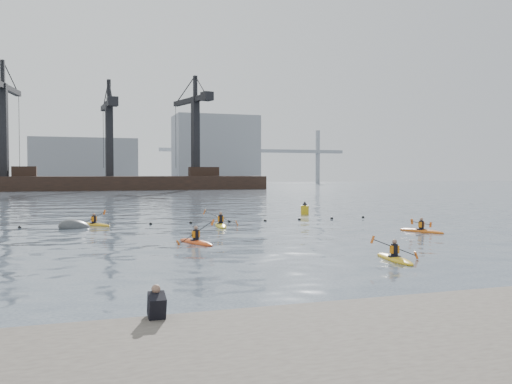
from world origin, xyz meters
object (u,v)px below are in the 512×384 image
kayaker_1 (394,258)px  kayaker_5 (94,224)px  kayaker_0 (196,241)px  kayaker_4 (421,230)px  mooring_buoy (75,228)px  nav_buoy (305,210)px  kayaker_3 (221,225)px

kayaker_1 → kayaker_5: 23.85m
kayaker_0 → kayaker_4: 15.10m
mooring_buoy → kayaker_0: bearing=-59.6°
kayaker_4 → nav_buoy: size_ratio=2.43×
kayaker_4 → kayaker_3: bearing=-55.5°
kayaker_4 → mooring_buoy: (-21.35, 9.73, -0.10)m
kayaker_3 → kayaker_4: kayaker_3 is taller
kayaker_0 → kayaker_1: (7.06, -8.38, -0.00)m
kayaker_3 → kayaker_0: bearing=-103.9°
kayaker_5 → nav_buoy: nav_buoy is taller
kayaker_0 → kayaker_1: bearing=-67.6°
kayaker_3 → kayaker_1: bearing=-69.9°
kayaker_0 → mooring_buoy: size_ratio=1.44×
kayaker_1 → kayaker_5: size_ratio=1.15×
kayaker_3 → mooring_buoy: kayaker_3 is taller
mooring_buoy → kayaker_5: bearing=49.3°
kayaker_0 → kayaker_5: kayaker_0 is taller
nav_buoy → kayaker_5: bearing=-164.7°
kayaker_1 → kayaker_5: bearing=126.6°
kayaker_0 → nav_buoy: 22.34m
kayaker_4 → kayaker_1: bearing=28.2°
kayaker_1 → kayaker_3: size_ratio=0.89×
kayaker_1 → kayaker_3: bearing=107.6°
kayaker_5 → mooring_buoy: size_ratio=1.21×
kayaker_1 → mooring_buoy: bearing=131.3°
kayaker_3 → nav_buoy: size_ratio=2.73×
kayaker_1 → kayaker_5: (-12.02, 20.59, -0.00)m
kayaker_5 → nav_buoy: (18.97, 5.19, 0.32)m
nav_buoy → kayaker_1: bearing=-105.1°
kayaker_1 → kayaker_0: bearing=136.5°
kayaker_1 → nav_buoy: bearing=81.3°
kayaker_0 → kayaker_4: (15.07, 0.96, -0.00)m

